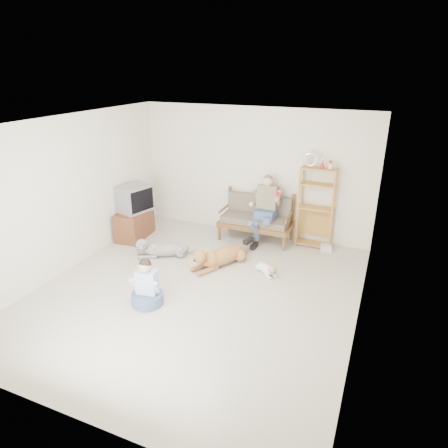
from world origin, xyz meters
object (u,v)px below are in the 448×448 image
at_px(loveseat, 257,217).
at_px(golden_retriever, 219,257).
at_px(tv_stand, 134,224).
at_px(etagere, 316,207).

relative_size(loveseat, golden_retriever, 1.13).
relative_size(loveseat, tv_stand, 1.60).
bearing_deg(etagere, tv_stand, -163.67).
relative_size(etagere, tv_stand, 2.04).
bearing_deg(loveseat, tv_stand, -159.08).
bearing_deg(etagere, golden_retriever, -132.57).
height_order(tv_stand, golden_retriever, tv_stand).
relative_size(etagere, golden_retriever, 1.44).
xyz_separation_m(etagere, golden_retriever, (-1.42, -1.55, -0.66)).
bearing_deg(golden_retriever, tv_stand, -164.59).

